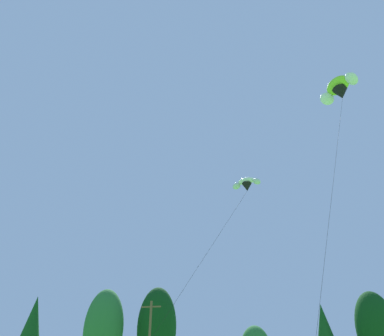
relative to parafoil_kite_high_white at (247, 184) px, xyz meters
name	(u,v)px	position (x,y,z in m)	size (l,w,h in m)	color
treeline_tree_a	(31,331)	(-32.51, 23.87, -8.15)	(4.45, 4.45, 12.94)	#472D19
treeline_tree_b	(104,329)	(-21.96, 24.94, -7.92)	(5.52, 5.52, 13.77)	#472D19
treeline_tree_c	(157,328)	(-14.97, 27.69, -7.57)	(5.67, 5.67, 14.34)	#472D19
treeline_tree_f	(378,331)	(14.62, 26.63, -8.72)	(5.16, 5.16, 12.44)	#472D19
parafoil_kite_high_white	(247,184)	(0.00, 0.00, 0.00)	(7.90, 9.98, 15.71)	white
parafoil_kite_mid_lime_white	(339,89)	(8.23, -3.13, 6.41)	(7.87, 8.10, 22.09)	#93D633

